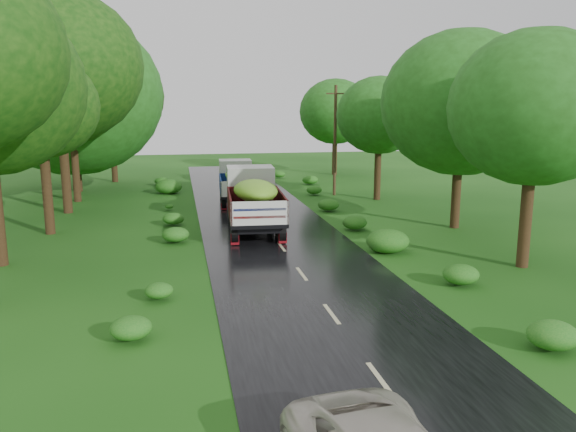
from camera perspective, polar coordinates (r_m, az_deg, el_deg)
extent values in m
plane|color=#12400D|center=(13.01, 9.32, -16.09)|extent=(120.00, 120.00, 0.00)
cube|color=black|center=(17.38, 3.56, -8.76)|extent=(6.50, 80.00, 0.02)
cube|color=#BFB78C|center=(13.00, 9.33, -16.00)|extent=(0.12, 1.60, 0.00)
cube|color=#BFB78C|center=(16.48, 4.45, -9.87)|extent=(0.12, 1.60, 0.00)
cube|color=#BFB78C|center=(20.15, 1.40, -5.89)|extent=(0.12, 1.60, 0.00)
cube|color=#BFB78C|center=(23.92, -0.66, -3.13)|extent=(0.12, 1.60, 0.00)
cube|color=#BFB78C|center=(27.76, -2.16, -1.13)|extent=(0.12, 1.60, 0.00)
cube|color=#BFB78C|center=(31.64, -3.28, 0.38)|extent=(0.12, 1.60, 0.00)
cube|color=#BFB78C|center=(35.55, -4.16, 1.56)|extent=(0.12, 1.60, 0.00)
cube|color=#BFB78C|center=(39.47, -4.87, 2.51)|extent=(0.12, 1.60, 0.00)
cube|color=#BFB78C|center=(43.41, -5.45, 3.28)|extent=(0.12, 1.60, 0.00)
cube|color=#BFB78C|center=(47.36, -5.93, 3.93)|extent=(0.12, 1.60, 0.00)
cube|color=#BFB78C|center=(51.32, -6.34, 4.48)|extent=(0.12, 1.60, 0.00)
cube|color=black|center=(26.85, -3.47, -0.11)|extent=(2.19, 6.09, 0.30)
cylinder|color=black|center=(28.96, -5.82, 0.36)|extent=(0.36, 1.08, 1.06)
cylinder|color=black|center=(29.10, -1.76, 0.47)|extent=(0.36, 1.08, 1.06)
cylinder|color=black|center=(25.49, -5.55, -1.11)|extent=(0.36, 1.08, 1.06)
cylinder|color=black|center=(25.65, -0.94, -0.99)|extent=(0.36, 1.08, 1.06)
cylinder|color=black|center=(24.43, -5.46, -1.65)|extent=(0.36, 1.08, 1.06)
cylinder|color=black|center=(24.59, -0.64, -1.52)|extent=(0.36, 1.08, 1.06)
cube|color=maroon|center=(24.13, -5.41, -2.38)|extent=(0.36, 0.06, 0.48)
cube|color=maroon|center=(24.29, -0.54, -2.24)|extent=(0.36, 0.06, 0.48)
cube|color=silver|center=(29.01, -3.85, 3.05)|extent=(2.47, 2.16, 2.02)
cube|color=black|center=(25.71, -3.29, -0.08)|extent=(2.72, 4.71, 0.17)
cube|color=#4A0D10|center=(25.54, -5.95, 1.15)|extent=(0.36, 4.57, 1.01)
cube|color=#4A0D10|center=(25.71, -0.68, 1.28)|extent=(0.36, 4.57, 1.01)
cube|color=#4A0D10|center=(27.81, -3.66, 2.01)|extent=(2.45, 0.23, 1.01)
cube|color=silver|center=(23.40, -2.88, 0.28)|extent=(2.45, 0.23, 1.01)
ellipsoid|color=#458E19|center=(25.50, -3.32, 2.63)|extent=(2.28, 3.96, 1.06)
cube|color=black|center=(34.69, -5.18, 2.28)|extent=(1.87, 5.29, 0.26)
cylinder|color=black|center=(36.56, -6.73, 2.48)|extent=(0.31, 0.94, 0.92)
cylinder|color=black|center=(36.64, -3.92, 2.55)|extent=(0.31, 0.94, 0.92)
cylinder|color=black|center=(33.52, -6.60, 1.70)|extent=(0.31, 0.94, 0.92)
cylinder|color=black|center=(33.60, -3.54, 1.77)|extent=(0.31, 0.94, 0.92)
cylinder|color=black|center=(32.58, -6.56, 1.43)|extent=(0.31, 0.94, 0.92)
cylinder|color=black|center=(32.67, -3.41, 1.51)|extent=(0.31, 0.94, 0.92)
cube|color=maroon|center=(32.31, -6.54, 0.98)|extent=(0.32, 0.05, 0.42)
cube|color=maroon|center=(32.40, -3.36, 1.06)|extent=(0.32, 0.05, 0.42)
cube|color=silver|center=(36.62, -5.37, 4.33)|extent=(2.13, 1.86, 1.76)
cube|color=black|center=(33.70, -5.10, 2.37)|extent=(2.34, 4.09, 0.15)
cube|color=navy|center=(33.59, -6.87, 3.19)|extent=(0.29, 3.98, 0.88)
cube|color=navy|center=(33.70, -3.37, 3.27)|extent=(0.29, 3.98, 0.88)
cube|color=navy|center=(35.56, -5.28, 3.66)|extent=(2.13, 0.19, 0.88)
cube|color=silver|center=(31.70, -4.93, 2.75)|extent=(2.13, 0.19, 0.88)
ellipsoid|color=#458E19|center=(33.56, -5.13, 4.17)|extent=(1.96, 3.43, 0.92)
cylinder|color=#382616|center=(37.57, 4.80, 7.60)|extent=(0.24, 0.24, 7.24)
cube|color=#382616|center=(37.51, 4.87, 12.29)|extent=(1.26, 0.37, 0.09)
cylinder|color=black|center=(28.17, -23.48, 5.02)|extent=(0.44, 0.44, 6.73)
ellipsoid|color=#0D3A0B|center=(28.06, -23.89, 10.21)|extent=(3.24, 3.24, 2.92)
cylinder|color=black|center=(33.41, -21.96, 7.99)|extent=(0.50, 0.50, 9.10)
ellipsoid|color=#0D3A0B|center=(33.44, -22.40, 13.90)|extent=(4.26, 4.26, 3.84)
cylinder|color=black|center=(37.32, -20.93, 6.83)|extent=(0.45, 0.45, 7.17)
ellipsoid|color=#0D3A0B|center=(37.25, -21.23, 11.01)|extent=(3.48, 3.48, 3.13)
cylinder|color=black|center=(41.77, -20.78, 7.49)|extent=(0.46, 0.46, 7.56)
ellipsoid|color=#0D3A0B|center=(41.72, -21.06, 11.43)|extent=(4.93, 4.93, 4.44)
cylinder|color=black|center=(46.20, -17.41, 7.98)|extent=(0.46, 0.46, 7.55)
ellipsoid|color=#0D3A0B|center=(46.16, -17.62, 11.53)|extent=(4.04, 4.04, 3.64)
cylinder|color=black|center=(22.21, 23.29, 3.52)|extent=(0.44, 0.44, 6.65)
ellipsoid|color=#1E5014|center=(22.06, 23.80, 10.03)|extent=(3.51, 3.51, 3.16)
cylinder|color=black|center=(28.44, 16.91, 5.65)|extent=(0.44, 0.44, 6.87)
ellipsoid|color=#1E5014|center=(28.33, 17.21, 10.91)|extent=(3.91, 3.91, 3.52)
cylinder|color=black|center=(36.16, 9.15, 6.43)|extent=(0.43, 0.43, 6.07)
ellipsoid|color=#1E5014|center=(36.05, 9.26, 10.08)|extent=(3.28, 3.28, 2.95)
cylinder|color=black|center=(49.08, 4.78, 7.80)|extent=(0.43, 0.43, 6.17)
ellipsoid|color=#1E5014|center=(49.00, 4.83, 10.53)|extent=(3.52, 3.52, 3.16)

